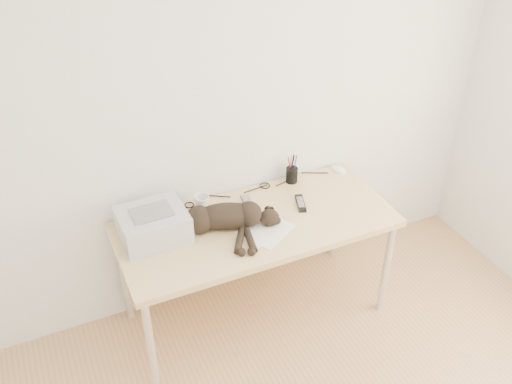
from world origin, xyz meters
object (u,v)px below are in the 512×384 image
mug (202,202)px  pen_cup (292,175)px  desk (250,231)px  mouse (339,168)px  cat (223,218)px  printer (153,225)px

mug → pen_cup: size_ratio=0.49×
desk → mouse: bearing=15.1°
desk → cat: bearing=-162.5°
printer → pen_cup: (0.95, 0.18, -0.03)m
mouse → pen_cup: bearing=160.8°
pen_cup → mouse: (0.34, -0.01, -0.03)m
cat → pen_cup: pen_cup is taller
mug → printer: bearing=-157.1°
printer → mug: 0.36m
printer → mug: size_ratio=4.03×
printer → cat: size_ratio=0.54×
mug → pen_cup: 0.62m
cat → pen_cup: 0.63m
printer → pen_cup: size_ratio=1.97×
mug → mouse: 0.96m
cat → desk: bearing=35.8°
printer → cat: 0.38m
mouse → cat: bearing=178.1°
desk → mug: 0.34m
desk → mug: size_ratio=17.34×
printer → desk: bearing=-2.9°
cat → mug: bearing=118.4°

